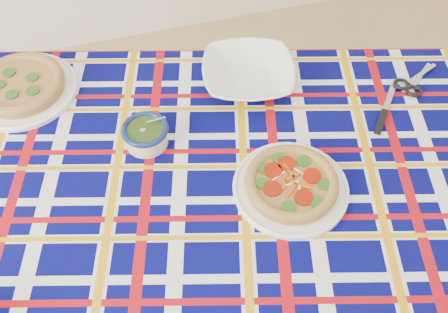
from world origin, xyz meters
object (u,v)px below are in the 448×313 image
object	(u,v)px
pesto_bowl	(146,133)
serving_bowl	(248,75)
dining_table	(213,200)
main_focaccia_plate	(291,183)

from	to	relation	value
pesto_bowl	serving_bowl	size ratio (longest dim) A/B	0.47
dining_table	main_focaccia_plate	world-z (taller)	main_focaccia_plate
dining_table	pesto_bowl	size ratio (longest dim) A/B	14.55
serving_bowl	pesto_bowl	bearing A→B (deg)	-156.59
main_focaccia_plate	pesto_bowl	distance (m)	0.36
dining_table	main_focaccia_plate	distance (m)	0.20
main_focaccia_plate	pesto_bowl	size ratio (longest dim) A/B	2.38
dining_table	pesto_bowl	world-z (taller)	pesto_bowl
dining_table	serving_bowl	bearing A→B (deg)	73.76
pesto_bowl	dining_table	bearing A→B (deg)	-53.18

